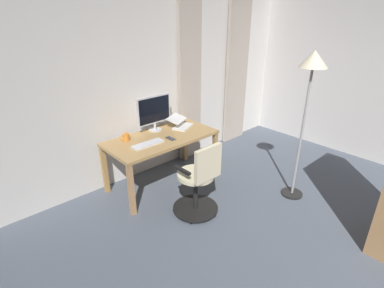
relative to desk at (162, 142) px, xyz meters
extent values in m
cube|color=silver|center=(-0.33, -0.52, 0.77)|extent=(5.36, 0.10, 2.81)
cube|color=#BCAD9D|center=(-2.02, -0.41, 0.63)|extent=(0.53, 0.06, 2.54)
cube|color=#BCAD9D|center=(-0.89, -0.41, 0.63)|extent=(0.43, 0.06, 2.54)
cube|color=tan|center=(0.00, 0.00, 0.06)|extent=(1.50, 0.74, 0.04)
cube|color=#AC864F|center=(-0.71, 0.33, -0.30)|extent=(0.06, 0.06, 0.68)
cube|color=tan|center=(0.71, 0.33, -0.30)|extent=(0.06, 0.06, 0.68)
cube|color=tan|center=(-0.71, -0.33, -0.30)|extent=(0.06, 0.06, 0.68)
cube|color=#B6874A|center=(0.71, -0.33, -0.30)|extent=(0.06, 0.06, 0.68)
cylinder|color=black|center=(0.11, 0.80, -0.60)|extent=(0.56, 0.56, 0.02)
sphere|color=black|center=(-0.15, 0.80, -0.61)|extent=(0.05, 0.05, 0.05)
sphere|color=black|center=(0.03, 0.55, -0.61)|extent=(0.05, 0.05, 0.05)
sphere|color=black|center=(0.32, 0.65, -0.61)|extent=(0.05, 0.05, 0.05)
sphere|color=black|center=(0.31, 0.95, -0.61)|extent=(0.05, 0.05, 0.05)
sphere|color=black|center=(0.03, 1.04, -0.61)|extent=(0.05, 0.05, 0.05)
cylinder|color=black|center=(0.11, 0.80, -0.37)|extent=(0.06, 0.06, 0.45)
cylinder|color=beige|center=(0.11, 0.80, -0.12)|extent=(0.44, 0.44, 0.05)
cube|color=beige|center=(0.11, 1.00, 0.10)|extent=(0.37, 0.05, 0.40)
cube|color=black|center=(0.31, 0.80, 0.01)|extent=(0.04, 0.24, 0.03)
cube|color=black|center=(-0.09, 0.80, 0.01)|extent=(0.04, 0.24, 0.03)
cylinder|color=silver|center=(-0.08, -0.25, 0.09)|extent=(0.18, 0.18, 0.01)
cylinder|color=silver|center=(-0.08, -0.25, 0.14)|extent=(0.04, 0.04, 0.09)
cube|color=silver|center=(-0.08, -0.26, 0.39)|extent=(0.54, 0.03, 0.40)
cube|color=black|center=(-0.08, -0.24, 0.39)|extent=(0.50, 0.01, 0.35)
cube|color=silver|center=(0.29, 0.10, 0.10)|extent=(0.42, 0.14, 0.02)
cube|color=white|center=(-0.45, -0.07, 0.09)|extent=(0.38, 0.32, 0.02)
cube|color=white|center=(-0.41, -0.16, 0.20)|extent=(0.37, 0.31, 0.07)
cube|color=#333338|center=(-0.04, 0.14, 0.09)|extent=(0.07, 0.14, 0.01)
cylinder|color=orange|center=(0.42, -0.20, 0.13)|extent=(0.09, 0.09, 0.10)
torus|color=orange|center=(0.47, -0.20, 0.14)|extent=(0.07, 0.01, 0.07)
cylinder|color=black|center=(-1.11, 1.41, -0.62)|extent=(0.28, 0.28, 0.02)
cylinder|color=#A5A5A8|center=(-1.11, 1.41, 0.21)|extent=(0.03, 0.03, 1.69)
cone|color=beige|center=(-1.11, 1.41, 1.15)|extent=(0.32, 0.32, 0.19)
camera|label=1|loc=(2.14, 2.97, 1.61)|focal=27.32mm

